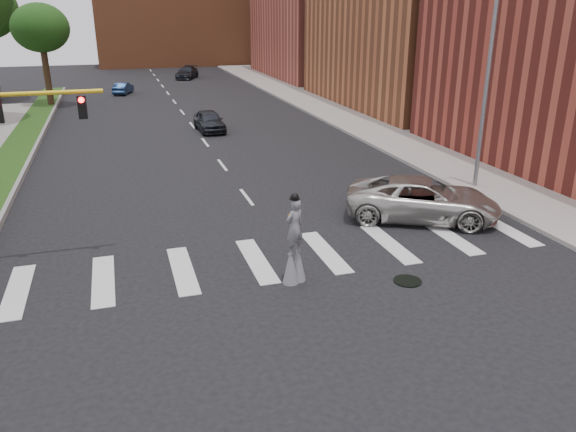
{
  "coord_description": "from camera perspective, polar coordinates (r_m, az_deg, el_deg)",
  "views": [
    {
      "loc": [
        -5.51,
        -16.43,
        8.31
      ],
      "look_at": [
        -0.25,
        0.6,
        1.7
      ],
      "focal_mm": 35.0,
      "sensor_mm": 36.0,
      "label": 1
    }
  ],
  "objects": [
    {
      "name": "ground_plane",
      "position": [
        19.22,
        1.25,
        -5.28
      ],
      "size": [
        160.0,
        160.0,
        0.0
      ],
      "primitive_type": "plane",
      "color": "black",
      "rests_on": "ground"
    },
    {
      "name": "grass_median",
      "position": [
        37.82,
        -25.96,
        5.78
      ],
      "size": [
        2.0,
        60.0,
        0.25
      ],
      "primitive_type": "cube",
      "color": "#1D4012",
      "rests_on": "ground"
    },
    {
      "name": "median_curb",
      "position": [
        37.66,
        -24.39,
        5.99
      ],
      "size": [
        0.2,
        60.0,
        0.28
      ],
      "primitive_type": "cube",
      "color": "gray",
      "rests_on": "ground"
    },
    {
      "name": "sidewalk_right",
      "position": [
        45.92,
        6.33,
        9.9
      ],
      "size": [
        5.0,
        90.0,
        0.18
      ],
      "primitive_type": "cube",
      "color": "gray",
      "rests_on": "ground"
    },
    {
      "name": "manhole",
      "position": [
        18.69,
        12.04,
        -6.47
      ],
      "size": [
        0.9,
        0.9,
        0.04
      ],
      "primitive_type": "cylinder",
      "color": "black",
      "rests_on": "ground"
    },
    {
      "name": "building_backdrop",
      "position": [
        95.13,
        -10.9,
        20.41
      ],
      "size": [
        26.0,
        14.0,
        18.0
      ],
      "primitive_type": "cube",
      "color": "#9B5330",
      "rests_on": "ground"
    },
    {
      "name": "streetlight",
      "position": [
        28.0,
        19.34,
        12.23
      ],
      "size": [
        2.05,
        0.2,
        9.0
      ],
      "color": "slate",
      "rests_on": "ground"
    },
    {
      "name": "stilt_performer",
      "position": [
        17.8,
        0.66,
        -3.15
      ],
      "size": [
        0.81,
        0.69,
        3.01
      ],
      "rotation": [
        0.0,
        0.0,
        3.57
      ],
      "color": "#312113",
      "rests_on": "ground"
    },
    {
      "name": "suv_crossing",
      "position": [
        23.95,
        13.54,
        1.66
      ],
      "size": [
        6.88,
        5.47,
        1.74
      ],
      "primitive_type": "imported",
      "rotation": [
        0.0,
        0.0,
        1.09
      ],
      "color": "#B7B5AD",
      "rests_on": "ground"
    },
    {
      "name": "car_near",
      "position": [
        41.21,
        -8.0,
        9.55
      ],
      "size": [
        1.96,
        4.41,
        1.47
      ],
      "primitive_type": "imported",
      "rotation": [
        0.0,
        0.0,
        0.05
      ],
      "color": "black",
      "rests_on": "ground"
    },
    {
      "name": "car_mid",
      "position": [
        61.63,
        -16.41,
        12.35
      ],
      "size": [
        2.3,
        3.83,
        1.19
      ],
      "primitive_type": "imported",
      "rotation": [
        0.0,
        0.0,
        2.83
      ],
      "color": "navy",
      "rests_on": "ground"
    },
    {
      "name": "car_far",
      "position": [
        73.91,
        -10.22,
        14.14
      ],
      "size": [
        3.8,
        5.45,
        1.46
      ],
      "primitive_type": "imported",
      "rotation": [
        0.0,
        0.0,
        -0.39
      ],
      "color": "black",
      "rests_on": "ground"
    },
    {
      "name": "tree_6",
      "position": [
        54.91,
        -23.86,
        17.02
      ],
      "size": [
        4.84,
        4.84,
        8.82
      ],
      "color": "#312113",
      "rests_on": "ground"
    }
  ]
}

